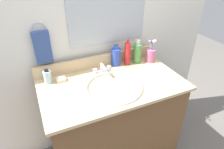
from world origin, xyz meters
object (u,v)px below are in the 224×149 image
object	(u,v)px
hand_towel	(43,47)
soap_bar	(61,80)
bottle_shampoo_blue	(116,56)
faucet	(102,70)
bottle_spray_red	(127,53)
bottle_toner_green	(137,53)
cup_pink	(150,55)
bottle_gel_clear	(47,77)

from	to	relation	value
hand_towel	soap_bar	bearing A→B (deg)	-58.24
bottle_shampoo_blue	soap_bar	distance (m)	0.45
faucet	bottle_spray_red	xyz separation A→B (m)	(0.23, 0.06, 0.07)
bottle_toner_green	bottle_shampoo_blue	size ratio (longest dim) A/B	1.11
hand_towel	bottle_shampoo_blue	bearing A→B (deg)	-6.37
bottle_toner_green	bottle_shampoo_blue	world-z (taller)	bottle_toner_green
faucet	cup_pink	bearing A→B (deg)	3.05
hand_towel	cup_pink	world-z (taller)	hand_towel
bottle_gel_clear	cup_pink	bearing A→B (deg)	-1.32
hand_towel	bottle_shampoo_blue	distance (m)	0.54
faucet	bottle_shampoo_blue	world-z (taller)	bottle_shampoo_blue
bottle_spray_red	bottle_shampoo_blue	world-z (taller)	bottle_spray_red
cup_pink	soap_bar	xyz separation A→B (m)	(-0.72, 0.00, -0.04)
bottle_gel_clear	bottle_shampoo_blue	distance (m)	0.53
bottle_gel_clear	bottle_shampoo_blue	world-z (taller)	bottle_shampoo_blue
hand_towel	faucet	world-z (taller)	hand_towel
faucet	bottle_spray_red	bearing A→B (deg)	13.93
bottle_spray_red	soap_bar	size ratio (longest dim) A/B	3.42
bottle_spray_red	bottle_gel_clear	bearing A→B (deg)	-178.43
bottle_gel_clear	soap_bar	xyz separation A→B (m)	(0.08, -0.02, -0.03)
faucet	bottle_spray_red	size ratio (longest dim) A/B	0.73
bottle_toner_green	cup_pink	xyz separation A→B (m)	(0.10, -0.04, -0.02)
faucet	bottle_gel_clear	size ratio (longest dim) A/B	1.56
hand_towel	soap_bar	size ratio (longest dim) A/B	3.44
bottle_toner_green	bottle_spray_red	bearing A→B (deg)	179.79
faucet	cup_pink	world-z (taller)	cup_pink
bottle_toner_green	cup_pink	distance (m)	0.11
faucet	bottle_toner_green	bearing A→B (deg)	10.11
cup_pink	bottle_toner_green	bearing A→B (deg)	161.26
bottle_gel_clear	bottle_toner_green	bearing A→B (deg)	1.34
hand_towel	bottle_gel_clear	distance (m)	0.20
faucet	soap_bar	xyz separation A→B (m)	(-0.30, 0.03, -0.02)
hand_towel	bottle_spray_red	xyz separation A→B (m)	(0.60, -0.08, -0.12)
faucet	soap_bar	bearing A→B (deg)	175.12
bottle_gel_clear	bottle_spray_red	size ratio (longest dim) A/B	0.47
cup_pink	bottle_gel_clear	bearing A→B (deg)	178.68
hand_towel	soap_bar	xyz separation A→B (m)	(0.07, -0.11, -0.21)
bottle_gel_clear	cup_pink	size ratio (longest dim) A/B	0.53
bottle_shampoo_blue	bottle_toner_green	bearing A→B (deg)	-7.90
bottle_shampoo_blue	cup_pink	world-z (taller)	cup_pink
bottle_gel_clear	faucet	bearing A→B (deg)	-6.22
bottle_spray_red	bottle_shampoo_blue	distance (m)	0.09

